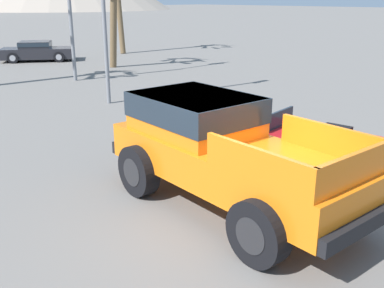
{
  "coord_description": "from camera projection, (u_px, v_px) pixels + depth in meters",
  "views": [
    {
      "loc": [
        -5.7,
        -4.49,
        3.67
      ],
      "look_at": [
        -0.01,
        1.36,
        0.99
      ],
      "focal_mm": 42.0,
      "sensor_mm": 36.0,
      "label": 1
    }
  ],
  "objects": [
    {
      "name": "orange_pickup_truck",
      "position": [
        219.0,
        146.0,
        8.1
      ],
      "size": [
        2.58,
        5.37,
        1.94
      ],
      "rotation": [
        0.0,
        0.0,
        -0.08
      ],
      "color": "orange",
      "rests_on": "ground_plane"
    },
    {
      "name": "red_convertible_car",
      "position": [
        295.0,
        142.0,
        10.56
      ],
      "size": [
        2.32,
        4.67,
        1.07
      ],
      "rotation": [
        0.0,
        0.0,
        0.12
      ],
      "color": "red",
      "rests_on": "ground_plane"
    },
    {
      "name": "ground_plane",
      "position": [
        246.0,
        214.0,
        7.98
      ],
      "size": [
        320.0,
        320.0,
        0.0
      ],
      "primitive_type": "plane",
      "color": "slate"
    },
    {
      "name": "parked_car_dark",
      "position": [
        37.0,
        51.0,
        26.77
      ],
      "size": [
        4.45,
        3.8,
        1.15
      ],
      "rotation": [
        0.0,
        0.0,
        4.13
      ],
      "color": "#232328",
      "rests_on": "ground_plane"
    }
  ]
}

